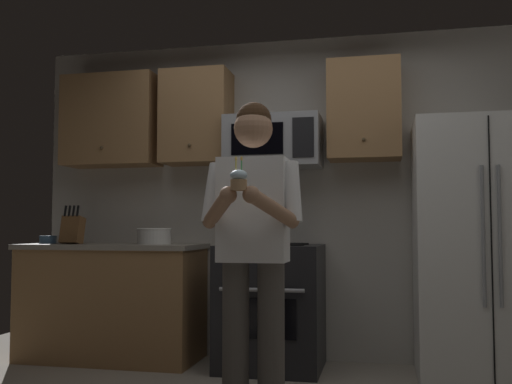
{
  "coord_description": "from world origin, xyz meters",
  "views": [
    {
      "loc": [
        0.67,
        -2.96,
        1.05
      ],
      "look_at": [
        -0.02,
        0.2,
        1.25
      ],
      "focal_mm": 40.68,
      "sensor_mm": 36.0,
      "label": 1
    }
  ],
  "objects_px": {
    "bowl_small_colored": "(48,239)",
    "cupcake": "(239,180)",
    "person": "(253,238)",
    "microwave": "(274,142)",
    "refrigerator": "(482,249)",
    "bowl_large_white": "(154,236)",
    "knife_block": "(72,230)",
    "oven_range": "(271,306)"
  },
  "relations": [
    {
      "from": "refrigerator",
      "to": "knife_block",
      "type": "distance_m",
      "value": 3.14
    },
    {
      "from": "oven_range",
      "to": "refrigerator",
      "type": "relative_size",
      "value": 0.52
    },
    {
      "from": "oven_range",
      "to": "knife_block",
      "type": "bearing_deg",
      "value": -178.97
    },
    {
      "from": "oven_range",
      "to": "microwave",
      "type": "distance_m",
      "value": 1.26
    },
    {
      "from": "oven_range",
      "to": "knife_block",
      "type": "xyz_separation_m",
      "value": [
        -1.64,
        -0.03,
        0.57
      ]
    },
    {
      "from": "refrigerator",
      "to": "bowl_small_colored",
      "type": "xyz_separation_m",
      "value": [
        -3.38,
        0.04,
        0.05
      ]
    },
    {
      "from": "bowl_large_white",
      "to": "bowl_small_colored",
      "type": "height_order",
      "value": "bowl_large_white"
    },
    {
      "from": "microwave",
      "to": "cupcake",
      "type": "xyz_separation_m",
      "value": [
        0.12,
        -1.61,
        -0.43
      ]
    },
    {
      "from": "refrigerator",
      "to": "person",
      "type": "relative_size",
      "value": 1.02
    },
    {
      "from": "refrigerator",
      "to": "cupcake",
      "type": "bearing_deg",
      "value": -133.51
    },
    {
      "from": "microwave",
      "to": "person",
      "type": "distance_m",
      "value": 1.48
    },
    {
      "from": "bowl_small_colored",
      "to": "person",
      "type": "height_order",
      "value": "person"
    },
    {
      "from": "knife_block",
      "to": "person",
      "type": "bearing_deg",
      "value": -32.92
    },
    {
      "from": "oven_range",
      "to": "bowl_large_white",
      "type": "distance_m",
      "value": 1.08
    },
    {
      "from": "refrigerator",
      "to": "bowl_small_colored",
      "type": "height_order",
      "value": "refrigerator"
    },
    {
      "from": "bowl_small_colored",
      "to": "person",
      "type": "relative_size",
      "value": 0.08
    },
    {
      "from": "bowl_small_colored",
      "to": "cupcake",
      "type": "distance_m",
      "value": 2.52
    },
    {
      "from": "bowl_large_white",
      "to": "cupcake",
      "type": "distance_m",
      "value": 1.88
    },
    {
      "from": "microwave",
      "to": "bowl_small_colored",
      "type": "relative_size",
      "value": 5.31
    },
    {
      "from": "bowl_large_white",
      "to": "bowl_small_colored",
      "type": "xyz_separation_m",
      "value": [
        -0.93,
        -0.02,
        -0.03
      ]
    },
    {
      "from": "knife_block",
      "to": "cupcake",
      "type": "xyz_separation_m",
      "value": [
        1.75,
        -1.46,
        0.26
      ]
    },
    {
      "from": "bowl_small_colored",
      "to": "cupcake",
      "type": "bearing_deg",
      "value": -36.92
    },
    {
      "from": "refrigerator",
      "to": "cupcake",
      "type": "height_order",
      "value": "refrigerator"
    },
    {
      "from": "knife_block",
      "to": "bowl_small_colored",
      "type": "height_order",
      "value": "knife_block"
    },
    {
      "from": "refrigerator",
      "to": "microwave",
      "type": "bearing_deg",
      "value": 173.97
    },
    {
      "from": "knife_block",
      "to": "bowl_large_white",
      "type": "xyz_separation_m",
      "value": [
        0.69,
        0.05,
        -0.05
      ]
    },
    {
      "from": "refrigerator",
      "to": "knife_block",
      "type": "height_order",
      "value": "refrigerator"
    },
    {
      "from": "oven_range",
      "to": "microwave",
      "type": "bearing_deg",
      "value": 89.98
    },
    {
      "from": "microwave",
      "to": "person",
      "type": "relative_size",
      "value": 0.42
    },
    {
      "from": "bowl_large_white",
      "to": "bowl_small_colored",
      "type": "relative_size",
      "value": 1.97
    },
    {
      "from": "person",
      "to": "knife_block",
      "type": "bearing_deg",
      "value": 147.08
    },
    {
      "from": "refrigerator",
      "to": "bowl_large_white",
      "type": "height_order",
      "value": "refrigerator"
    },
    {
      "from": "bowl_small_colored",
      "to": "cupcake",
      "type": "relative_size",
      "value": 0.8
    },
    {
      "from": "refrigerator",
      "to": "person",
      "type": "xyz_separation_m",
      "value": [
        -1.38,
        -1.13,
        0.1
      ]
    },
    {
      "from": "refrigerator",
      "to": "cupcake",
      "type": "xyz_separation_m",
      "value": [
        -1.38,
        -1.45,
        0.39
      ]
    },
    {
      "from": "microwave",
      "to": "refrigerator",
      "type": "relative_size",
      "value": 0.41
    },
    {
      "from": "oven_range",
      "to": "cupcake",
      "type": "height_order",
      "value": "cupcake"
    },
    {
      "from": "oven_range",
      "to": "refrigerator",
      "type": "height_order",
      "value": "refrigerator"
    },
    {
      "from": "person",
      "to": "microwave",
      "type": "bearing_deg",
      "value": 95.29
    },
    {
      "from": "microwave",
      "to": "cupcake",
      "type": "distance_m",
      "value": 1.67
    },
    {
      "from": "bowl_large_white",
      "to": "bowl_small_colored",
      "type": "distance_m",
      "value": 0.93
    },
    {
      "from": "knife_block",
      "to": "bowl_small_colored",
      "type": "distance_m",
      "value": 0.26
    }
  ]
}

